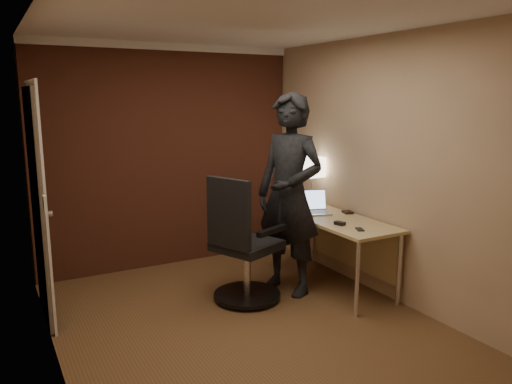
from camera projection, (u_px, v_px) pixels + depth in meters
room at (157, 151)px, 5.15m from camera, size 4.00×4.00×4.00m
desk at (338, 229)px, 5.08m from camera, size 0.60×1.50×0.73m
desk_lamp at (312, 168)px, 5.56m from camera, size 0.22×0.22×0.54m
laptop at (313, 206)px, 5.22m from camera, size 0.39×0.35×0.23m
mouse at (340, 223)px, 4.72m from camera, size 0.08×0.11×0.03m
phone at (360, 229)px, 4.55m from camera, size 0.10×0.13×0.01m
wallet at (348, 212)px, 5.20m from camera, size 0.11×0.13×0.02m
office_chair at (242, 249)px, 4.66m from camera, size 0.70×0.76×1.19m
person at (289, 195)px, 4.85m from camera, size 0.71×0.84×1.97m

